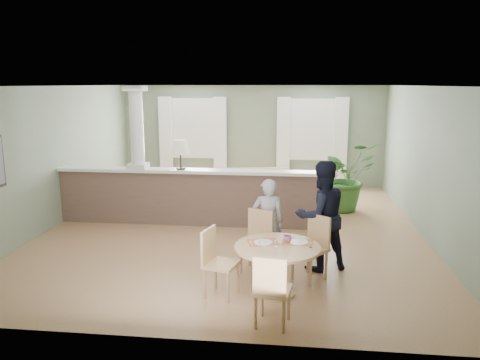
# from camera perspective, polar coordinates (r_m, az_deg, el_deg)

# --- Properties ---
(ground) EXTENTS (8.00, 8.00, 0.00)m
(ground) POSITION_cam_1_polar(r_m,az_deg,el_deg) (9.04, -0.83, -5.97)
(ground) COLOR tan
(ground) RESTS_ON ground
(room_shell) EXTENTS (7.02, 8.02, 2.71)m
(room_shell) POSITION_cam_1_polar(r_m,az_deg,el_deg) (9.29, -0.54, 5.93)
(room_shell) COLOR gray
(room_shell) RESTS_ON ground
(pony_wall) EXTENTS (5.32, 0.38, 2.70)m
(pony_wall) POSITION_cam_1_polar(r_m,az_deg,el_deg) (9.22, -6.77, -1.15)
(pony_wall) COLOR brown
(pony_wall) RESTS_ON ground
(sofa) EXTENTS (3.10, 1.69, 0.86)m
(sofa) POSITION_cam_1_polar(r_m,az_deg,el_deg) (10.33, 0.23, -1.27)
(sofa) COLOR #926F50
(sofa) RESTS_ON ground
(houseplant) EXTENTS (1.78, 1.74, 1.51)m
(houseplant) POSITION_cam_1_polar(r_m,az_deg,el_deg) (10.46, 12.52, 0.44)
(houseplant) COLOR #306126
(houseplant) RESTS_ON ground
(dining_table) EXTENTS (1.12, 1.12, 0.77)m
(dining_table) POSITION_cam_1_polar(r_m,az_deg,el_deg) (6.18, 4.62, -9.20)
(dining_table) COLOR tan
(dining_table) RESTS_ON ground
(chair_far_boy) EXTENTS (0.51, 0.51, 0.90)m
(chair_far_boy) POSITION_cam_1_polar(r_m,az_deg,el_deg) (7.00, 2.15, -7.03)
(chair_far_boy) COLOR tan
(chair_far_boy) RESTS_ON ground
(chair_far_man) EXTENTS (0.58, 0.58, 0.92)m
(chair_far_man) POSITION_cam_1_polar(r_m,az_deg,el_deg) (6.77, 8.92, -7.76)
(chair_far_man) COLOR tan
(chair_far_man) RESTS_ON ground
(chair_near) EXTENTS (0.46, 0.46, 0.88)m
(chair_near) POSITION_cam_1_polar(r_m,az_deg,el_deg) (5.41, 3.87, -12.99)
(chair_near) COLOR tan
(chair_near) RESTS_ON ground
(chair_side) EXTENTS (0.50, 0.50, 0.90)m
(chair_side) POSITION_cam_1_polar(r_m,az_deg,el_deg) (6.19, -2.91, -9.60)
(chair_side) COLOR tan
(chair_side) RESTS_ON ground
(child_person) EXTENTS (0.52, 0.36, 1.34)m
(child_person) POSITION_cam_1_polar(r_m,az_deg,el_deg) (7.18, 3.42, -5.10)
(child_person) COLOR #95959A
(child_person) RESTS_ON ground
(man_person) EXTENTS (0.99, 0.90, 1.65)m
(man_person) POSITION_cam_1_polar(r_m,az_deg,el_deg) (7.03, 9.87, -4.33)
(man_person) COLOR black
(man_person) RESTS_ON ground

